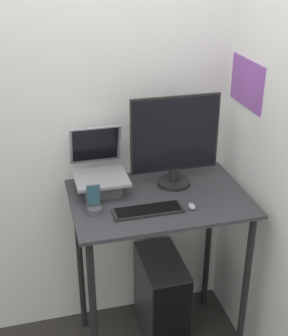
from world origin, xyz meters
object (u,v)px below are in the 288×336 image
at_px(monitor, 175,143).
at_px(cell_phone, 94,205).
at_px(computer_tower, 161,298).
at_px(keyboard, 148,210).
at_px(laptop, 100,176).
at_px(mouse, 192,206).

bearing_deg(monitor, cell_phone, -158.48).
relative_size(monitor, computer_tower, 0.89).
bearing_deg(cell_phone, computer_tower, 20.44).
distance_m(keyboard, computer_tower, 0.82).
xyz_separation_m(laptop, monitor, (0.40, -0.04, 0.17)).
height_order(laptop, monitor, monitor).
xyz_separation_m(keyboard, computer_tower, (0.15, 0.22, -0.78)).
xyz_separation_m(monitor, keyboard, (-0.21, -0.25, -0.24)).
bearing_deg(keyboard, computer_tower, 55.92).
height_order(mouse, computer_tower, mouse).
bearing_deg(cell_phone, laptop, 72.38).
bearing_deg(laptop, monitor, -5.64).
distance_m(monitor, computer_tower, 1.02).
distance_m(mouse, computer_tower, 0.83).
bearing_deg(keyboard, monitor, 49.45).
relative_size(mouse, cell_phone, 0.36).
xyz_separation_m(keyboard, cell_phone, (-0.26, 0.06, 0.03)).
xyz_separation_m(monitor, mouse, (0.01, -0.28, -0.23)).
xyz_separation_m(cell_phone, computer_tower, (0.41, 0.15, -0.82)).
height_order(monitor, computer_tower, monitor).
bearing_deg(cell_phone, mouse, -10.44).
bearing_deg(laptop, mouse, -37.63).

